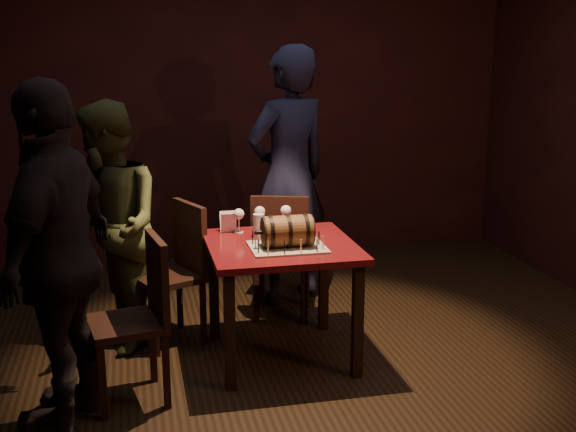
{
  "coord_description": "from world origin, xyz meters",
  "views": [
    {
      "loc": [
        -0.97,
        -4.01,
        1.96
      ],
      "look_at": [
        -0.07,
        0.05,
        0.95
      ],
      "focal_mm": 45.0,
      "sensor_mm": 36.0,
      "label": 1
    }
  ],
  "objects_px": {
    "pint_of_ale": "(259,226)",
    "chair_back": "(281,250)",
    "chair_left_front": "(141,310)",
    "chair_left_rear": "(178,265)",
    "barrel_cake": "(287,231)",
    "person_left_front": "(59,258)",
    "wine_glass_mid": "(260,213)",
    "pub_table": "(281,260)",
    "wine_glass_right": "(286,212)",
    "wine_glass_left": "(239,215)",
    "person_left_rear": "(109,228)",
    "person_back": "(288,176)"
  },
  "relations": [
    {
      "from": "chair_left_rear",
      "to": "pint_of_ale",
      "type": "bearing_deg",
      "value": -26.47
    },
    {
      "from": "wine_glass_mid",
      "to": "person_back",
      "type": "xyz_separation_m",
      "value": [
        0.35,
        0.69,
        0.1
      ]
    },
    {
      "from": "chair_left_rear",
      "to": "wine_glass_left",
      "type": "bearing_deg",
      "value": -16.71
    },
    {
      "from": "wine_glass_mid",
      "to": "person_left_front",
      "type": "xyz_separation_m",
      "value": [
        -1.19,
        -0.87,
        0.03
      ]
    },
    {
      "from": "barrel_cake",
      "to": "person_left_rear",
      "type": "xyz_separation_m",
      "value": [
        -1.05,
        0.51,
        -0.05
      ]
    },
    {
      "from": "barrel_cake",
      "to": "chair_left_rear",
      "type": "bearing_deg",
      "value": 139.34
    },
    {
      "from": "wine_glass_left",
      "to": "person_back",
      "type": "relative_size",
      "value": 0.08
    },
    {
      "from": "pub_table",
      "to": "wine_glass_mid",
      "type": "relative_size",
      "value": 5.59
    },
    {
      "from": "wine_glass_mid",
      "to": "chair_back",
      "type": "bearing_deg",
      "value": 54.69
    },
    {
      "from": "chair_left_front",
      "to": "chair_left_rear",
      "type": "bearing_deg",
      "value": 71.93
    },
    {
      "from": "barrel_cake",
      "to": "pub_table",
      "type": "bearing_deg",
      "value": 97.42
    },
    {
      "from": "wine_glass_left",
      "to": "chair_left_front",
      "type": "xyz_separation_m",
      "value": [
        -0.65,
        -0.67,
        -0.35
      ]
    },
    {
      "from": "chair_left_front",
      "to": "person_left_rear",
      "type": "bearing_deg",
      "value": 102.35
    },
    {
      "from": "barrel_cake",
      "to": "chair_back",
      "type": "bearing_deg",
      "value": 81.04
    },
    {
      "from": "pint_of_ale",
      "to": "wine_glass_mid",
      "type": "bearing_deg",
      "value": 77.53
    },
    {
      "from": "person_left_rear",
      "to": "wine_glass_right",
      "type": "bearing_deg",
      "value": 67.71
    },
    {
      "from": "pub_table",
      "to": "wine_glass_right",
      "type": "relative_size",
      "value": 5.59
    },
    {
      "from": "wine_glass_left",
      "to": "person_back",
      "type": "height_order",
      "value": "person_back"
    },
    {
      "from": "barrel_cake",
      "to": "chair_back",
      "type": "xyz_separation_m",
      "value": [
        0.12,
        0.74,
        -0.33
      ]
    },
    {
      "from": "person_back",
      "to": "pub_table",
      "type": "bearing_deg",
      "value": 51.37
    },
    {
      "from": "chair_left_front",
      "to": "person_left_front",
      "type": "height_order",
      "value": "person_left_front"
    },
    {
      "from": "pub_table",
      "to": "barrel_cake",
      "type": "relative_size",
      "value": 2.55
    },
    {
      "from": "wine_glass_left",
      "to": "person_back",
      "type": "bearing_deg",
      "value": 55.91
    },
    {
      "from": "barrel_cake",
      "to": "pint_of_ale",
      "type": "relative_size",
      "value": 2.35
    },
    {
      "from": "wine_glass_left",
      "to": "wine_glass_mid",
      "type": "relative_size",
      "value": 1.0
    },
    {
      "from": "wine_glass_left",
      "to": "pint_of_ale",
      "type": "distance_m",
      "value": 0.18
    },
    {
      "from": "pint_of_ale",
      "to": "barrel_cake",
      "type": "bearing_deg",
      "value": -66.96
    },
    {
      "from": "chair_back",
      "to": "person_left_rear",
      "type": "xyz_separation_m",
      "value": [
        -1.17,
        -0.22,
        0.28
      ]
    },
    {
      "from": "chair_left_front",
      "to": "person_left_front",
      "type": "xyz_separation_m",
      "value": [
        -0.39,
        -0.17,
        0.38
      ]
    },
    {
      "from": "wine_glass_left",
      "to": "person_left_front",
      "type": "relative_size",
      "value": 0.09
    },
    {
      "from": "pub_table",
      "to": "chair_left_rear",
      "type": "xyz_separation_m",
      "value": [
        -0.61,
        0.42,
        -0.12
      ]
    },
    {
      "from": "pub_table",
      "to": "chair_back",
      "type": "height_order",
      "value": "chair_back"
    },
    {
      "from": "pint_of_ale",
      "to": "chair_back",
      "type": "xyz_separation_m",
      "value": [
        0.24,
        0.45,
        -0.3
      ]
    },
    {
      "from": "person_back",
      "to": "wine_glass_mid",
      "type": "bearing_deg",
      "value": 39.7
    },
    {
      "from": "person_left_front",
      "to": "person_left_rear",
      "type": "bearing_deg",
      "value": -172.26
    },
    {
      "from": "wine_glass_mid",
      "to": "chair_back",
      "type": "xyz_separation_m",
      "value": [
        0.2,
        0.28,
        -0.34
      ]
    },
    {
      "from": "pint_of_ale",
      "to": "person_back",
      "type": "height_order",
      "value": "person_back"
    },
    {
      "from": "barrel_cake",
      "to": "chair_back",
      "type": "relative_size",
      "value": 0.38
    },
    {
      "from": "chair_back",
      "to": "person_back",
      "type": "bearing_deg",
      "value": 70.31
    },
    {
      "from": "pint_of_ale",
      "to": "chair_left_front",
      "type": "bearing_deg",
      "value": -144.84
    },
    {
      "from": "wine_glass_mid",
      "to": "person_left_front",
      "type": "height_order",
      "value": "person_left_front"
    },
    {
      "from": "wine_glass_right",
      "to": "chair_left_front",
      "type": "height_order",
      "value": "chair_left_front"
    },
    {
      "from": "wine_glass_right",
      "to": "pint_of_ale",
      "type": "relative_size",
      "value": 1.07
    },
    {
      "from": "barrel_cake",
      "to": "person_left_rear",
      "type": "bearing_deg",
      "value": 153.9
    },
    {
      "from": "chair_left_front",
      "to": "person_left_front",
      "type": "distance_m",
      "value": 0.57
    },
    {
      "from": "pub_table",
      "to": "barrel_cake",
      "type": "xyz_separation_m",
      "value": [
        0.01,
        -0.11,
        0.22
      ]
    },
    {
      "from": "pub_table",
      "to": "chair_back",
      "type": "relative_size",
      "value": 0.97
    },
    {
      "from": "barrel_cake",
      "to": "chair_left_front",
      "type": "height_order",
      "value": "barrel_cake"
    },
    {
      "from": "chair_left_front",
      "to": "person_back",
      "type": "distance_m",
      "value": 1.86
    },
    {
      "from": "barrel_cake",
      "to": "chair_back",
      "type": "distance_m",
      "value": 0.82
    }
  ]
}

